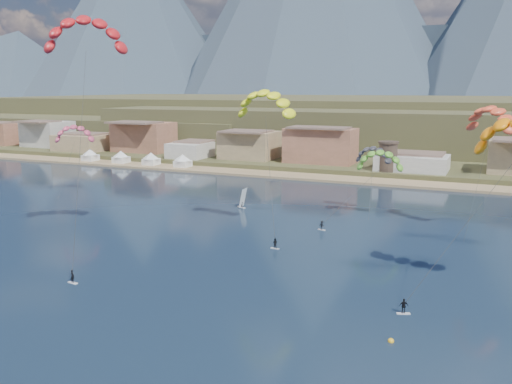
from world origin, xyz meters
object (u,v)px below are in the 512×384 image
(watchtower, at_px, (388,156))
(kitesurfer_yellow, at_px, (266,100))
(kitesurfer_red, at_px, (85,29))
(kitesurfer_green, at_px, (380,157))
(buoy, at_px, (391,341))
(windsurfer, at_px, (242,201))

(watchtower, height_order, kitesurfer_yellow, kitesurfer_yellow)
(watchtower, relative_size, kitesurfer_red, 0.22)
(kitesurfer_red, relative_size, kitesurfer_green, 2.12)
(kitesurfer_green, distance_m, buoy, 56.86)
(watchtower, bearing_deg, kitesurfer_red, -108.58)
(watchtower, distance_m, windsurfer, 56.39)
(kitesurfer_red, height_order, windsurfer, kitesurfer_red)
(watchtower, xyz_separation_m, buoy, (19.70, -103.68, -6.26))
(watchtower, xyz_separation_m, kitesurfer_red, (-30.00, -89.22, 27.95))
(kitesurfer_green, height_order, windsurfer, kitesurfer_green)
(kitesurfer_yellow, distance_m, kitesurfer_green, 27.63)
(kitesurfer_yellow, xyz_separation_m, buoy, (28.73, -34.97, -23.46))
(kitesurfer_red, height_order, kitesurfer_yellow, kitesurfer_red)
(windsurfer, bearing_deg, kitesurfer_red, -102.74)
(watchtower, xyz_separation_m, windsurfer, (-21.55, -51.87, -5.03))
(kitesurfer_yellow, relative_size, buoy, 42.51)
(windsurfer, bearing_deg, buoy, -51.48)
(watchtower, height_order, buoy, watchtower)
(kitesurfer_red, bearing_deg, buoy, -16.23)
(buoy, bearing_deg, windsurfer, 128.52)
(kitesurfer_red, relative_size, windsurfer, 9.09)
(watchtower, distance_m, buoy, 105.72)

